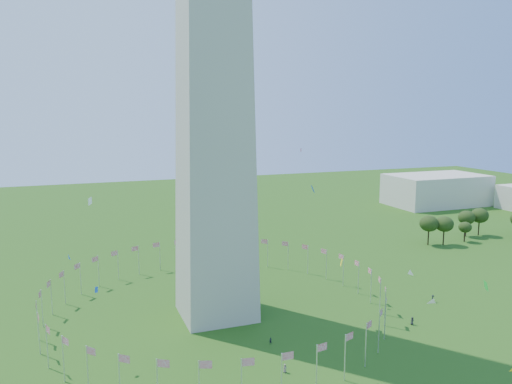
% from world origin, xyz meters
% --- Properties ---
extents(flag_ring, '(80.24, 80.24, 9.00)m').
position_xyz_m(flag_ring, '(-0.00, 50.00, 4.50)').
color(flag_ring, silver).
rests_on(flag_ring, ground).
extents(gov_building_east_a, '(50.00, 30.00, 16.00)m').
position_xyz_m(gov_building_east_a, '(150.00, 150.00, 8.00)').
color(gov_building_east_a, beige).
rests_on(gov_building_east_a, ground).
extents(kites_aloft, '(108.70, 67.40, 35.41)m').
position_xyz_m(kites_aloft, '(10.08, 24.90, 18.98)').
color(kites_aloft, white).
rests_on(kites_aloft, ground).
extents(tree_line_east, '(53.58, 15.97, 10.87)m').
position_xyz_m(tree_line_east, '(113.16, 85.35, 5.11)').
color(tree_line_east, '#2C4517').
rests_on(tree_line_east, ground).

